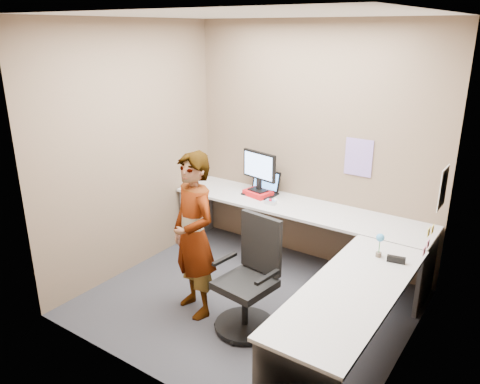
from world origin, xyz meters
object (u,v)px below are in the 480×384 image
Objects in this scene: desk at (307,246)px; person at (194,236)px; monitor at (259,168)px; office_chair at (250,285)px.

person reaches higher than desk.
office_chair is at bearing -48.02° from monitor.
office_chair is at bearing 28.56° from person.
desk is 0.74m from office_chair.
office_chair reaches higher than desk.
person is (-0.78, -0.77, 0.20)m from desk.
desk is 6.12× the size of monitor.
monitor is 1.45m from person.
monitor is at bearing 146.33° from desk.
person is at bearing -135.37° from desk.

